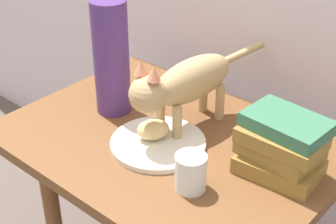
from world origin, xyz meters
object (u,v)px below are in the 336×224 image
(plate, at_px, (157,143))
(bread_roll, at_px, (153,130))
(green_vase, at_px, (111,58))
(book_stack, at_px, (282,146))
(candle_jar, at_px, (191,174))
(side_table, at_px, (168,166))
(cat, at_px, (185,83))

(plate, xyz_separation_m, bread_roll, (-0.01, 0.00, 0.03))
(green_vase, bearing_deg, book_stack, 6.06)
(candle_jar, bearing_deg, green_vase, 161.27)
(side_table, distance_m, plate, 0.10)
(cat, height_order, candle_jar, cat)
(side_table, bearing_deg, book_stack, 13.41)
(book_stack, bearing_deg, cat, -179.80)
(side_table, relative_size, plate, 3.49)
(book_stack, bearing_deg, plate, -159.85)
(plate, xyz_separation_m, candle_jar, (0.17, -0.07, 0.03))
(cat, bearing_deg, bread_roll, -98.37)
(side_table, bearing_deg, bread_roll, -115.55)
(side_table, bearing_deg, cat, 92.05)
(side_table, height_order, plate, plate)
(cat, bearing_deg, side_table, -87.95)
(bread_roll, distance_m, cat, 0.14)
(plate, xyz_separation_m, green_vase, (-0.21, 0.05, 0.15))
(plate, height_order, cat, cat)
(cat, bearing_deg, book_stack, 0.20)
(bread_roll, bearing_deg, green_vase, 165.27)
(bread_roll, bearing_deg, plate, -5.47)
(candle_jar, bearing_deg, plate, 155.96)
(side_table, height_order, bread_roll, bread_roll)
(plate, bearing_deg, book_stack, 20.15)
(side_table, xyz_separation_m, book_stack, (0.28, 0.07, 0.15))
(cat, height_order, green_vase, green_vase)
(book_stack, xyz_separation_m, candle_jar, (-0.12, -0.18, -0.03))
(candle_jar, bearing_deg, side_table, 145.44)
(plate, bearing_deg, side_table, 83.22)
(book_stack, bearing_deg, side_table, -166.59)
(bread_roll, xyz_separation_m, book_stack, (0.29, 0.10, 0.03))
(side_table, distance_m, bread_roll, 0.13)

